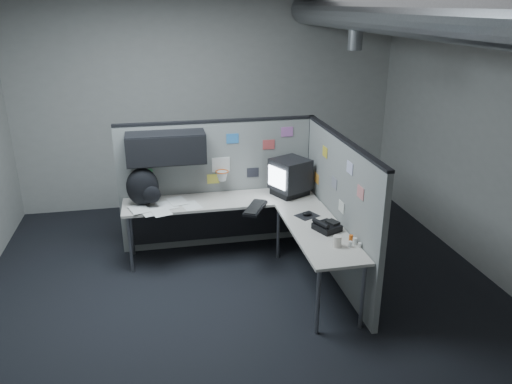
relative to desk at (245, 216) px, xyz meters
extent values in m
cube|color=black|center=(-0.15, -0.70, -0.62)|extent=(5.60, 5.60, 0.01)
cube|color=#9E9E99|center=(-0.15, 2.10, 0.99)|extent=(5.60, 0.01, 3.20)
cube|color=#9E9E99|center=(-0.15, -3.51, 0.99)|extent=(5.60, 0.01, 3.20)
cube|color=#9E9E99|center=(2.66, -0.70, 0.99)|extent=(0.01, 5.60, 3.20)
cylinder|color=slate|center=(1.25, -0.70, 2.24)|extent=(0.40, 5.49, 0.40)
cylinder|color=slate|center=(1.25, 0.10, 1.99)|extent=(0.16, 0.16, 0.30)
cube|color=gray|center=(-0.23, 0.60, 0.19)|extent=(2.43, 0.06, 1.60)
cube|color=black|center=(-0.23, 0.60, 1.00)|extent=(2.43, 0.07, 0.03)
cube|color=black|center=(0.95, 0.60, 0.19)|extent=(0.07, 0.07, 1.60)
cube|color=black|center=(-0.85, 0.40, 0.76)|extent=(0.90, 0.35, 0.35)
cube|color=black|center=(-0.85, 0.22, 0.76)|extent=(0.90, 0.02, 0.33)
cube|color=silver|center=(-0.20, 0.56, 0.47)|extent=(0.22, 0.02, 0.18)
torus|color=#D85914|center=(-0.20, 0.47, 0.41)|extent=(0.16, 0.16, 0.01)
cone|color=white|center=(-0.20, 0.47, 0.35)|extent=(0.14, 0.14, 0.11)
cube|color=#4CB266|center=(-1.10, 0.56, 0.41)|extent=(0.15, 0.01, 0.12)
cube|color=#337FCC|center=(-0.05, 0.56, 0.79)|extent=(0.15, 0.01, 0.12)
cube|color=#26262D|center=(0.20, 0.56, 0.34)|extent=(0.15, 0.01, 0.12)
cube|color=#CC4C4C|center=(0.40, 0.56, 0.69)|extent=(0.15, 0.01, 0.12)
cube|color=#B266B2|center=(0.63, 0.56, 0.84)|extent=(0.15, 0.01, 0.12)
cube|color=#E5D84C|center=(-0.30, 0.56, 0.29)|extent=(0.15, 0.01, 0.12)
cube|color=gray|center=(0.95, -0.49, 0.19)|extent=(0.06, 2.23, 1.60)
cube|color=black|center=(0.95, -0.49, 1.00)|extent=(0.07, 2.23, 0.03)
cube|color=gold|center=(0.92, -0.05, 0.74)|extent=(0.01, 0.15, 0.12)
cube|color=gray|center=(0.92, -0.40, 0.49)|extent=(0.01, 0.15, 0.12)
cube|color=silver|center=(0.92, -0.80, 0.79)|extent=(0.01, 0.15, 0.12)
cube|color=orange|center=(0.92, 0.20, 0.34)|extent=(0.01, 0.15, 0.12)
cube|color=#D87F7F|center=(0.92, -1.10, 0.64)|extent=(0.01, 0.15, 0.12)
cube|color=silver|center=(0.92, -0.65, 0.31)|extent=(0.01, 0.15, 0.12)
cube|color=beige|center=(-0.25, 0.28, 0.10)|extent=(2.30, 0.56, 0.03)
cube|color=beige|center=(0.63, -0.78, 0.10)|extent=(0.56, 1.55, 0.03)
cube|color=black|center=(-0.25, 0.50, -0.21)|extent=(2.18, 0.02, 0.55)
cylinder|color=gray|center=(-1.33, 0.06, -0.26)|extent=(0.04, 0.04, 0.70)
cylinder|color=gray|center=(-1.33, 0.50, -0.26)|extent=(0.04, 0.04, 0.70)
cylinder|color=gray|center=(0.41, 0.06, -0.26)|extent=(0.04, 0.04, 0.70)
cylinder|color=gray|center=(0.41, -1.48, -0.26)|extent=(0.04, 0.04, 0.70)
cylinder|color=gray|center=(0.85, -1.48, -0.26)|extent=(0.04, 0.04, 0.70)
cube|color=black|center=(0.61, 0.29, 0.15)|extent=(0.48, 0.46, 0.07)
cube|color=black|center=(0.61, 0.29, 0.38)|extent=(0.52, 0.52, 0.37)
cube|color=#D1E5F9|center=(0.42, 0.20, 0.38)|extent=(0.14, 0.28, 0.24)
cube|color=black|center=(0.10, -0.10, 0.13)|extent=(0.36, 0.49, 0.03)
cube|color=black|center=(0.10, -0.10, 0.15)|extent=(0.32, 0.45, 0.01)
cube|color=black|center=(0.63, -0.39, 0.12)|extent=(0.29, 0.27, 0.01)
ellipsoid|color=black|center=(0.63, -0.39, 0.15)|extent=(0.13, 0.11, 0.04)
cube|color=black|center=(0.72, -0.79, 0.15)|extent=(0.30, 0.31, 0.07)
cylinder|color=black|center=(0.64, -0.80, 0.21)|extent=(0.13, 0.22, 0.05)
cube|color=black|center=(0.78, -0.77, 0.19)|extent=(0.14, 0.16, 0.02)
cylinder|color=silver|center=(0.88, -1.15, 0.15)|extent=(0.05, 0.05, 0.07)
cylinder|color=silver|center=(0.82, -1.19, 0.15)|extent=(0.04, 0.04, 0.06)
cylinder|color=silver|center=(0.90, -1.22, 0.14)|extent=(0.04, 0.04, 0.05)
cylinder|color=#D85914|center=(0.86, -1.10, 0.16)|extent=(0.04, 0.04, 0.08)
cylinder|color=beige|center=(0.69, -1.16, 0.17)|extent=(0.10, 0.10, 0.11)
cube|color=white|center=(-0.61, 0.16, 0.12)|extent=(0.27, 0.33, 0.00)
cube|color=white|center=(-0.88, 0.22, 0.12)|extent=(0.27, 0.33, 0.00)
cube|color=white|center=(-1.07, 0.06, 0.12)|extent=(0.27, 0.33, 0.00)
cube|color=white|center=(-0.76, 0.31, 0.13)|extent=(0.27, 0.33, 0.00)
cube|color=white|center=(-0.96, 0.02, 0.13)|extent=(0.27, 0.33, 0.00)
cube|color=white|center=(-1.20, 0.14, 0.13)|extent=(0.27, 0.33, 0.00)
ellipsoid|color=black|center=(-1.14, 0.30, 0.34)|extent=(0.44, 0.38, 0.45)
ellipsoid|color=black|center=(-1.05, 0.18, 0.28)|extent=(0.23, 0.18, 0.20)
camera|label=1|loc=(-0.93, -5.24, 2.32)|focal=35.00mm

